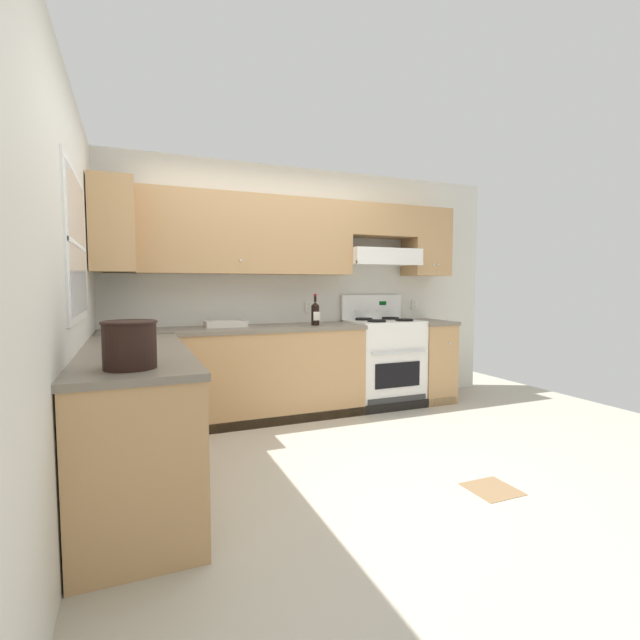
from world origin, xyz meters
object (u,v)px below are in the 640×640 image
object	(u,v)px
stove	(383,361)
bowl	(226,325)
bucket	(130,344)
wine_bottle	(315,313)

from	to	relation	value
stove	bowl	world-z (taller)	stove
bowl	bucket	world-z (taller)	bucket
wine_bottle	bucket	xyz separation A→B (m)	(-1.71, -1.86, -0.00)
stove	bucket	xyz separation A→B (m)	(-2.55, -1.94, 0.55)
bucket	bowl	bearing A→B (deg)	67.28
wine_bottle	bucket	bearing A→B (deg)	-132.63
stove	bucket	size ratio (longest dim) A/B	4.64
stove	wine_bottle	distance (m)	1.01
stove	bowl	size ratio (longest dim) A/B	3.07
wine_bottle	bucket	distance (m)	2.52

